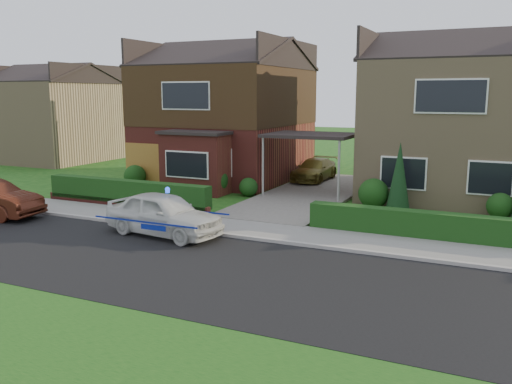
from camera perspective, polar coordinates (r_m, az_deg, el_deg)
The scene contains 25 objects.
ground at distance 14.78m, azimuth -8.64°, elevation -7.51°, with size 120.00×120.00×0.00m, color #124412.
road at distance 14.78m, azimuth -8.64°, elevation -7.51°, with size 60.00×6.00×0.02m, color black.
kerb at distance 17.28m, azimuth -3.05°, elevation -4.58°, with size 60.00×0.16×0.12m, color #9E9993.
sidewalk at distance 18.18m, azimuth -1.50°, elevation -3.84°, with size 60.00×2.00×0.10m, color slate.
grass_verge at distance 11.25m, azimuth -23.25°, elevation -14.12°, with size 60.00×4.00×0.01m, color #124412.
driveway at distance 24.41m, azimuth 5.72°, elevation -0.21°, with size 3.80×12.00×0.12m, color #666059.
house_left at distance 29.00m, azimuth -3.18°, elevation 8.95°, with size 7.50×9.53×7.25m.
house_right at distance 25.78m, azimuth 20.53°, elevation 7.82°, with size 7.50×8.06×7.25m.
carport_link at distance 24.03m, azimuth 5.79°, elevation 5.87°, with size 3.80×3.00×2.77m.
garage_door at distance 27.20m, azimuth -11.65°, elevation 2.82°, with size 2.20×0.10×2.10m, color brown.
dwarf_wall at distance 22.22m, azimuth -13.62°, elevation -1.18°, with size 7.70×0.25×0.36m, color maroon.
hedge_left at distance 22.37m, azimuth -13.36°, elevation -1.56°, with size 7.50×0.55×0.90m, color black.
hedge_right at distance 17.74m, azimuth 17.49°, elevation -4.86°, with size 7.50×0.55×0.80m, color black.
shrub_left_far at distance 27.05m, azimuth -12.62°, elevation 1.66°, with size 1.08×1.08×1.08m, color black.
shrub_left_mid at distance 24.40m, azimuth -4.49°, elevation 1.24°, with size 1.32×1.32×1.32m, color black.
shrub_left_near at distance 23.98m, azimuth -0.80°, elevation 0.53°, with size 0.84×0.84×0.84m, color black.
shrub_right_near at distance 21.94m, azimuth 12.26°, elevation -0.15°, with size 1.20×1.20×1.20m, color black.
shrub_right_mid at distance 21.56m, azimuth 24.31°, elevation -1.34°, with size 0.96×0.96×0.96m, color black.
conifer_a at distance 21.44m, azimuth 14.82°, elevation 1.40°, with size 0.90×0.90×2.60m, color black.
neighbour_left at distance 39.32m, azimuth -20.39°, elevation 6.91°, with size 6.50×7.00×5.20m, color tan.
police_car at distance 17.58m, azimuth -9.69°, elevation -2.34°, with size 3.73×4.24×1.55m.
driveway_car at distance 27.91m, azimuth 6.18°, elevation 2.37°, with size 1.53×3.76×1.09m, color olive.
potted_plant_a at distance 25.18m, azimuth -8.58°, elevation 0.78°, with size 0.39×0.27×0.75m, color gray.
potted_plant_b at distance 25.30m, azimuth -9.03°, elevation 0.87°, with size 0.35×0.44×0.80m, color gray.
potted_plant_c at distance 24.47m, azimuth -14.02°, elevation 0.29°, with size 0.41×0.41×0.73m, color gray.
Camera 1 is at (7.85, -11.69, 4.50)m, focal length 38.00 mm.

